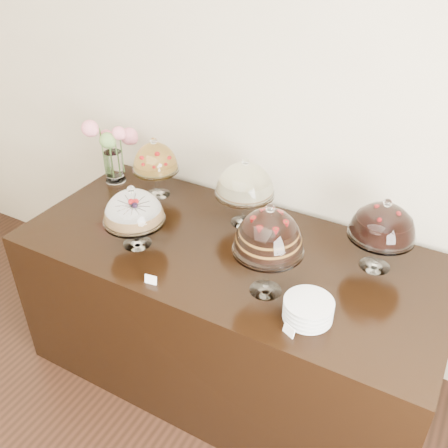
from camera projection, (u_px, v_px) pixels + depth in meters
The scene contains 11 objects.
wall_back at pixel (238, 95), 2.73m from camera, with size 5.00×0.04×3.00m, color beige.
display_counter at pixel (228, 313), 2.81m from camera, with size 2.20×1.00×0.90m, color black.
cake_stand_sugar_sponge at pixel (133, 209), 2.48m from camera, with size 0.32×0.32×0.34m.
cake_stand_choco_layer at pixel (269, 235), 2.12m from camera, with size 0.31×0.31×0.46m.
cake_stand_cheesecake at pixel (245, 182), 2.63m from camera, with size 0.32×0.32×0.39m.
cake_stand_dark_choco at pixel (383, 224), 2.30m from camera, with size 0.32×0.32×0.38m.
cake_stand_fruit_tart at pixel (155, 160), 2.90m from camera, with size 0.27×0.27×0.37m.
flower_vase at pixel (112, 146), 3.05m from camera, with size 0.26×0.28×0.40m.
plate_stack at pixel (308, 310), 2.11m from camera, with size 0.21×0.21×0.09m.
price_card_left at pixel (151, 280), 2.32m from camera, with size 0.06×0.01×0.04m, color white.
price_card_right at pixel (289, 330), 2.05m from camera, with size 0.06×0.01×0.04m, color white.
Camera 1 is at (1.23, 0.63, 2.41)m, focal length 40.00 mm.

